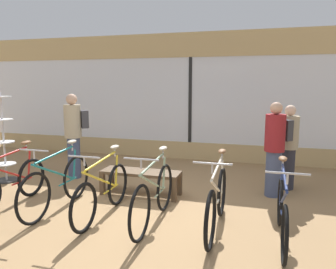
% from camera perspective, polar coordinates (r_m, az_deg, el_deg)
% --- Properties ---
extents(ground_plane, '(24.00, 24.00, 0.00)m').
position_cam_1_polar(ground_plane, '(5.13, -5.63, -13.50)').
color(ground_plane, '#99754C').
extents(shop_back_wall, '(12.00, 0.08, 3.20)m').
position_cam_1_polar(shop_back_wall, '(8.37, 3.92, 6.73)').
color(shop_back_wall, tan).
rests_on(shop_back_wall, ground_plane).
extents(bicycle_far_left, '(0.46, 1.69, 1.02)m').
position_cam_1_polar(bicycle_far_left, '(5.84, -25.77, -7.70)').
color(bicycle_far_left, black).
rests_on(bicycle_far_left, ground_plane).
extents(bicycle_left, '(0.46, 1.82, 1.05)m').
position_cam_1_polar(bicycle_left, '(5.40, -18.65, -8.18)').
color(bicycle_left, black).
rests_on(bicycle_left, ground_plane).
extents(bicycle_center_left, '(0.46, 1.72, 1.02)m').
position_cam_1_polar(bicycle_center_left, '(4.96, -11.26, -9.75)').
color(bicycle_center_left, black).
rests_on(bicycle_center_left, ground_plane).
extents(bicycle_center_right, '(0.46, 1.78, 1.04)m').
position_cam_1_polar(bicycle_center_right, '(4.65, -2.44, -10.56)').
color(bicycle_center_right, black).
rests_on(bicycle_center_right, ground_plane).
extents(bicycle_right, '(0.46, 1.79, 1.04)m').
position_cam_1_polar(bicycle_right, '(4.50, 8.52, -11.42)').
color(bicycle_right, black).
rests_on(bicycle_right, ground_plane).
extents(bicycle_far_right, '(0.46, 1.70, 1.01)m').
position_cam_1_polar(bicycle_far_right, '(4.39, 19.27, -12.59)').
color(bicycle_far_right, black).
rests_on(bicycle_far_right, ground_plane).
extents(accessory_rack, '(0.48, 0.48, 1.79)m').
position_cam_1_polar(accessory_rack, '(7.29, -26.65, -1.67)').
color(accessory_rack, '#333333').
rests_on(accessory_rack, ground_plane).
extents(display_bench, '(1.40, 0.44, 0.43)m').
position_cam_1_polar(display_bench, '(5.82, -4.76, -7.07)').
color(display_bench, brown).
rests_on(display_bench, ground_plane).
extents(customer_near_rack, '(0.56, 0.53, 1.74)m').
position_cam_1_polar(customer_near_rack, '(6.99, -16.05, 0.25)').
color(customer_near_rack, '#424C6B').
rests_on(customer_near_rack, ground_plane).
extents(customer_by_window, '(0.54, 0.55, 1.64)m').
position_cam_1_polar(customer_by_window, '(5.91, 18.18, -1.96)').
color(customer_by_window, '#424C6B').
rests_on(customer_by_window, ground_plane).
extents(customer_mid_floor, '(0.43, 0.43, 1.56)m').
position_cam_1_polar(customer_mid_floor, '(6.41, 20.24, -1.85)').
color(customer_mid_floor, '#2D2D38').
rests_on(customer_mid_floor, ground_plane).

